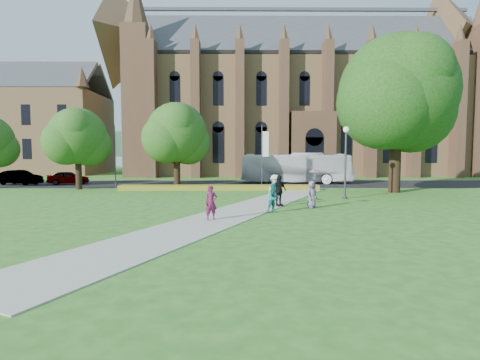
{
  "coord_description": "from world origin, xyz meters",
  "views": [
    {
      "loc": [
        -0.36,
        -20.56,
        3.27
      ],
      "look_at": [
        -0.18,
        3.27,
        1.6
      ],
      "focal_mm": 28.0,
      "sensor_mm": 36.0,
      "label": 1
    }
  ],
  "objects_px": {
    "car_0": "(69,178)",
    "tour_coach": "(296,168)",
    "pedestrian_0": "(211,203)",
    "large_tree": "(397,93)",
    "streetlamp": "(346,153)",
    "car_1": "(20,177)"
  },
  "relations": [
    {
      "from": "tour_coach",
      "to": "car_1",
      "type": "height_order",
      "value": "tour_coach"
    },
    {
      "from": "large_tree",
      "to": "car_0",
      "type": "distance_m",
      "value": 33.48
    },
    {
      "from": "tour_coach",
      "to": "car_1",
      "type": "relative_size",
      "value": 2.59
    },
    {
      "from": "car_0",
      "to": "car_1",
      "type": "height_order",
      "value": "car_1"
    },
    {
      "from": "streetlamp",
      "to": "car_1",
      "type": "distance_m",
      "value": 33.26
    },
    {
      "from": "large_tree",
      "to": "streetlamp",
      "type": "bearing_deg",
      "value": -140.71
    },
    {
      "from": "large_tree",
      "to": "tour_coach",
      "type": "xyz_separation_m",
      "value": [
        -6.86,
        9.79,
        -6.66
      ]
    },
    {
      "from": "streetlamp",
      "to": "large_tree",
      "type": "relative_size",
      "value": 0.4
    },
    {
      "from": "streetlamp",
      "to": "car_1",
      "type": "height_order",
      "value": "streetlamp"
    },
    {
      "from": "large_tree",
      "to": "car_0",
      "type": "relative_size",
      "value": 3.17
    },
    {
      "from": "car_1",
      "to": "pedestrian_0",
      "type": "xyz_separation_m",
      "value": [
        21.64,
        -21.31,
        0.09
      ]
    },
    {
      "from": "tour_coach",
      "to": "car_1",
      "type": "distance_m",
      "value": 29.49
    },
    {
      "from": "car_0",
      "to": "tour_coach",
      "type": "bearing_deg",
      "value": -101.69
    },
    {
      "from": "large_tree",
      "to": "pedestrian_0",
      "type": "xyz_separation_m",
      "value": [
        -14.64,
        -13.43,
        -7.48
      ]
    },
    {
      "from": "streetlamp",
      "to": "car_1",
      "type": "relative_size",
      "value": 1.12
    },
    {
      "from": "car_0",
      "to": "pedestrian_0",
      "type": "height_order",
      "value": "pedestrian_0"
    },
    {
      "from": "large_tree",
      "to": "car_1",
      "type": "distance_m",
      "value": 37.88
    },
    {
      "from": "car_0",
      "to": "pedestrian_0",
      "type": "xyz_separation_m",
      "value": [
        16.82,
        -21.99,
        0.15
      ]
    },
    {
      "from": "large_tree",
      "to": "tour_coach",
      "type": "relative_size",
      "value": 1.09
    },
    {
      "from": "car_1",
      "to": "pedestrian_0",
      "type": "relative_size",
      "value": 2.77
    },
    {
      "from": "large_tree",
      "to": "car_0",
      "type": "bearing_deg",
      "value": 164.79
    },
    {
      "from": "streetlamp",
      "to": "pedestrian_0",
      "type": "bearing_deg",
      "value": -135.64
    }
  ]
}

